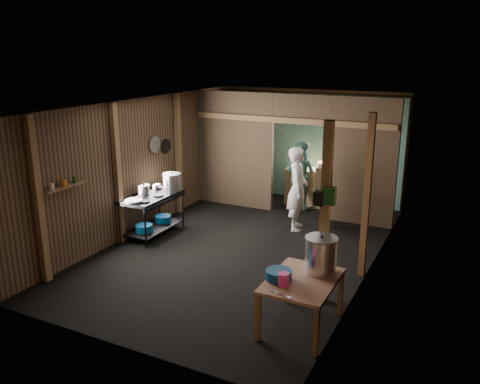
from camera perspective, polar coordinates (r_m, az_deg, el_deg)
The scene contains 43 objects.
floor at distance 9.08m, azimuth 0.57°, elevation -6.36°, with size 4.50×7.00×0.00m, color black.
ceiling at distance 8.43m, azimuth 0.62°, elevation 10.18°, with size 4.50×7.00×0.00m, color #373533.
wall_back at distance 11.84m, azimuth 8.04°, elevation 5.42°, with size 4.50×0.00×2.60m, color brown.
wall_front at distance 5.88m, azimuth -14.58°, elevation -6.20°, with size 4.50×0.00×2.60m, color brown.
wall_left at distance 9.83m, azimuth -11.31°, elevation 3.05°, with size 0.00×7.00×2.60m, color brown.
wall_right at distance 7.98m, azimuth 15.28°, elevation -0.28°, with size 0.00×7.00×2.60m, color brown.
partition_left at distance 11.16m, azimuth -0.60°, elevation 4.92°, with size 1.85×0.10×2.60m, color brown.
partition_right at distance 10.20m, azimuth 14.09°, elevation 3.35°, with size 1.35×0.10×2.60m, color brown.
partition_header at distance 10.39m, azimuth 7.25°, elevation 9.54°, with size 1.30×0.10×0.60m, color brown.
turquoise_panel at distance 11.79m, azimuth 7.94°, elevation 5.13°, with size 4.40×0.06×2.50m, color #6BB5B4.
back_counter at distance 11.44m, azimuth 8.41°, elevation 0.52°, with size 1.20×0.50×0.85m, color brown.
wall_clock at distance 11.57m, azimuth 9.18°, elevation 8.14°, with size 0.20×0.20×0.03m, color silver.
post_left_a at distance 7.96m, azimuth -22.32°, elevation -0.99°, with size 0.10×0.12×2.60m, color brown.
post_left_b at distance 9.18m, azimuth -13.99°, elevation 1.96°, with size 0.10×0.12×2.60m, color brown.
post_left_c at distance 10.74m, azimuth -7.12°, elevation 4.35°, with size 0.10×0.12×2.60m, color brown.
post_right at distance 7.81m, azimuth 14.48°, elevation -0.59°, with size 0.10×0.12×2.60m, color brown.
post_free at distance 6.86m, azimuth 9.79°, elevation -2.62°, with size 0.12×0.12×2.60m, color brown.
cross_beam at distance 10.46m, azimuth 5.81°, elevation 8.25°, with size 4.40×0.12×0.12m, color brown.
pan_lid_big at distance 10.05m, azimuth -9.85°, elevation 5.45°, with size 0.34×0.34×0.03m, color gray.
pan_lid_small at distance 10.38m, azimuth -8.52°, elevation 5.29°, with size 0.30×0.30×0.03m, color black.
wall_shelf at distance 8.23m, azimuth -19.68°, elevation 0.56°, with size 0.14×0.80×0.03m, color brown.
jar_white at distance 8.05m, azimuth -20.98°, elevation 0.57°, with size 0.07×0.07×0.10m, color silver.
jar_yellow at distance 8.21m, azimuth -19.72°, elevation 1.00°, with size 0.08×0.08×0.10m, color orange.
jar_green at distance 8.36m, azimuth -18.65°, elevation 1.36°, with size 0.06×0.06×0.10m, color #124714.
bag_white at distance 6.81m, azimuth 9.78°, elevation 1.46°, with size 0.22×0.15×0.32m, color silver.
bag_green at distance 6.70m, azimuth 10.34°, elevation -0.43°, with size 0.16×0.12×0.24m, color #124714.
bag_black at distance 6.73m, azimuth 9.13°, elevation -0.73°, with size 0.14×0.10×0.20m, color black.
gas_range at distance 9.68m, azimuth -10.09°, elevation -2.62°, with size 0.70×1.36×0.80m, color black, non-canonical shape.
prep_table at distance 6.55m, azimuth 7.12°, elevation -12.66°, with size 0.83×1.14×0.67m, color #A58061, non-canonical shape.
stove_pot_large at distance 9.78m, azimuth -7.86°, elevation 1.11°, with size 0.36×0.36×0.36m, color silver, non-canonical shape.
stove_pot_med at distance 9.64m, azimuth -11.06°, elevation 0.24°, with size 0.23×0.23×0.20m, color silver, non-canonical shape.
stove_saucepan at distance 9.96m, azimuth -9.64°, elevation 0.63°, with size 0.15×0.15×0.09m, color silver.
frying_pan at distance 9.15m, azimuth -12.22°, elevation -1.06°, with size 0.32×0.54×0.07m, color gray, non-canonical shape.
blue_tub_front at distance 9.53m, azimuth -11.04°, elevation -4.12°, with size 0.32×0.32×0.13m, color navy.
blue_tub_back at distance 10.00m, azimuth -8.90°, elevation -3.06°, with size 0.32×0.32×0.13m, color navy.
stock_pot at distance 6.55m, azimuth 9.35°, elevation -7.26°, with size 0.43×0.43×0.50m, color silver, non-canonical shape.
wash_basin at distance 6.34m, azimuth 4.51°, elevation -9.54°, with size 0.33×0.33×0.13m, color navy.
pink_bucket at distance 6.18m, azimuth 5.06°, elevation -10.06°, with size 0.14×0.14×0.17m, color #F43BA4.
knife at distance 6.01m, azimuth 4.71°, elevation -11.69°, with size 0.30×0.04×0.01m, color silver.
yellow_tub at distance 11.23m, azimuth 9.86°, elevation 2.91°, with size 0.35×0.35×0.20m, color orange.
red_cup at distance 11.43m, azimuth 6.74°, elevation 3.10°, with size 0.11×0.11×0.12m, color #A92200.
cook at distance 9.77m, azimuth 6.67°, elevation 0.37°, with size 0.61×0.40×1.67m, color silver.
worker_back at distance 11.18m, azimuth 6.99°, elevation 2.05°, with size 0.75×0.58×1.54m, color #3E7266.
Camera 1 is at (3.66, -7.54, 3.49)m, focal length 36.84 mm.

